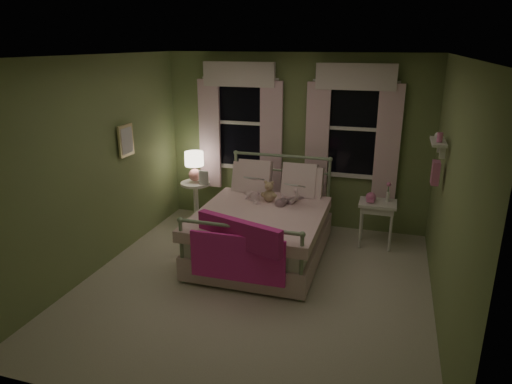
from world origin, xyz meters
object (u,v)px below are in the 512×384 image
(bed, at_px, (264,228))
(nightstand_left, at_px, (196,196))
(child_left, at_px, (253,178))
(table_lamp, at_px, (194,163))
(teddy_bear, at_px, (269,193))
(child_right, at_px, (292,182))
(nightstand_right, at_px, (377,209))

(bed, xyz_separation_m, nightstand_left, (-1.36, 0.85, 0.03))
(child_left, height_order, table_lamp, child_left)
(teddy_bear, bearing_deg, nightstand_left, 156.58)
(teddy_bear, xyz_separation_m, table_lamp, (-1.36, 0.59, 0.16))
(nightstand_left, bearing_deg, child_right, -14.69)
(teddy_bear, bearing_deg, bed, -90.00)
(nightstand_left, xyz_separation_m, nightstand_right, (2.78, -0.12, 0.13))
(child_left, distance_m, teddy_bear, 0.35)
(child_left, bearing_deg, bed, 98.19)
(child_left, height_order, nightstand_right, child_left)
(table_lamp, height_order, nightstand_right, table_lamp)
(child_right, height_order, nightstand_right, child_right)
(child_right, relative_size, nightstand_right, 1.11)
(child_right, bearing_deg, bed, 78.96)
(nightstand_left, height_order, table_lamp, table_lamp)
(table_lamp, bearing_deg, nightstand_left, -45.00)
(bed, bearing_deg, teddy_bear, 90.00)
(child_left, relative_size, teddy_bear, 2.48)
(child_right, relative_size, table_lamp, 1.54)
(child_left, bearing_deg, nightstand_left, -47.14)
(child_left, height_order, teddy_bear, child_left)
(child_left, distance_m, child_right, 0.56)
(bed, distance_m, nightstand_left, 1.60)
(teddy_bear, distance_m, table_lamp, 1.49)
(child_right, height_order, nightstand_left, child_right)
(child_right, bearing_deg, nightstand_right, -142.24)
(table_lamp, bearing_deg, bed, -32.09)
(child_left, xyz_separation_m, child_right, (0.56, 0.00, -0.01))
(table_lamp, bearing_deg, nightstand_right, -2.47)
(bed, relative_size, child_left, 2.74)
(child_left, distance_m, nightstand_left, 1.27)
(nightstand_left, height_order, nightstand_right, same)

